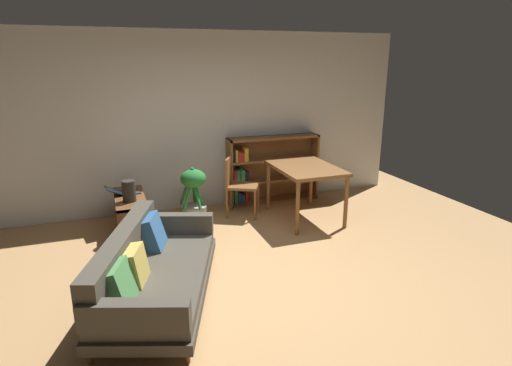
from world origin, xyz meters
TOP-DOWN VIEW (x-y plane):
  - ground_plane at (0.00, 0.00)m, footprint 8.16×8.16m
  - back_wall_panel at (0.00, 2.70)m, footprint 6.80×0.10m
  - fabric_couch at (-1.05, 0.09)m, footprint 1.49×2.17m
  - media_console at (-1.12, 1.88)m, footprint 0.39×1.03m
  - open_laptop at (-1.17, 2.05)m, footprint 0.48×0.36m
  - desk_speaker at (-1.13, 1.68)m, footprint 0.17×0.17m
  - potted_floor_plant at (-0.22, 2.03)m, footprint 0.39×0.41m
  - dining_table at (1.33, 1.58)m, footprint 0.84×1.16m
  - dining_chair_near at (0.45, 2.04)m, footprint 0.58×0.55m
  - bookshelf at (1.11, 2.53)m, footprint 1.53×0.29m

SIDE VIEW (x-z plane):
  - ground_plane at x=0.00m, z-range 0.00..0.00m
  - media_console at x=-1.12m, z-range -0.01..0.51m
  - fabric_couch at x=-1.05m, z-range -0.03..0.68m
  - potted_floor_plant at x=-0.22m, z-range 0.00..0.81m
  - dining_chair_near at x=0.45m, z-range 0.06..0.95m
  - bookshelf at x=1.11m, z-range -0.01..1.08m
  - open_laptop at x=-1.17m, z-range 0.49..0.60m
  - desk_speaker at x=-1.13m, z-range 0.52..0.79m
  - dining_table at x=1.33m, z-range 0.31..1.10m
  - back_wall_panel at x=0.00m, z-range 0.00..2.70m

